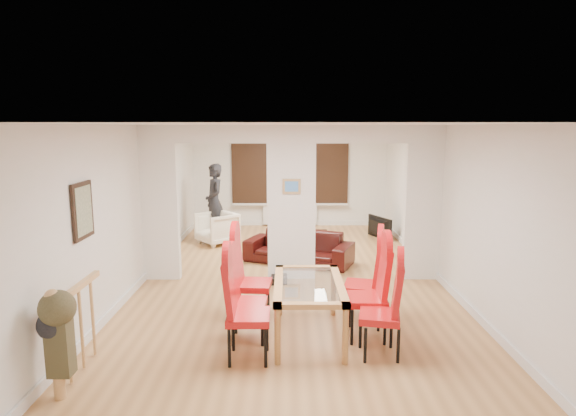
{
  "coord_description": "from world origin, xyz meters",
  "views": [
    {
      "loc": [
        -0.07,
        -7.95,
        2.57
      ],
      "look_at": [
        -0.06,
        0.6,
        1.12
      ],
      "focal_mm": 30.0,
      "sensor_mm": 36.0,
      "label": 1
    }
  ],
  "objects_px": {
    "armchair": "(217,228)",
    "bowl": "(310,230)",
    "sofa": "(299,247)",
    "television": "(376,228)",
    "coffee_table": "(308,236)",
    "dining_table": "(309,310)",
    "dining_chair_lb": "(248,298)",
    "dining_chair_rc": "(363,280)",
    "person": "(215,202)",
    "dining_chair_ra": "(380,309)",
    "dining_chair_rb": "(367,292)",
    "dining_chair_la": "(248,309)",
    "bottle": "(299,225)",
    "dining_chair_lc": "(253,278)"
  },
  "relations": [
    {
      "from": "armchair",
      "to": "bowl",
      "type": "distance_m",
      "value": 2.09
    },
    {
      "from": "sofa",
      "to": "bowl",
      "type": "distance_m",
      "value": 1.84
    },
    {
      "from": "television",
      "to": "coffee_table",
      "type": "relative_size",
      "value": 0.99
    },
    {
      "from": "dining_table",
      "to": "dining_chair_lb",
      "type": "xyz_separation_m",
      "value": [
        -0.73,
        -0.08,
        0.19
      ]
    },
    {
      "from": "dining_chair_rc",
      "to": "person",
      "type": "height_order",
      "value": "person"
    },
    {
      "from": "dining_chair_ra",
      "to": "bowl",
      "type": "distance_m",
      "value": 5.65
    },
    {
      "from": "dining_chair_lb",
      "to": "dining_chair_rb",
      "type": "relative_size",
      "value": 0.91
    },
    {
      "from": "person",
      "to": "coffee_table",
      "type": "bearing_deg",
      "value": 63.95
    },
    {
      "from": "dining_chair_la",
      "to": "bottle",
      "type": "bearing_deg",
      "value": 82.14
    },
    {
      "from": "dining_chair_lc",
      "to": "dining_chair_lb",
      "type": "bearing_deg",
      "value": -87.38
    },
    {
      "from": "dining_chair_rc",
      "to": "dining_chair_ra",
      "type": "bearing_deg",
      "value": -73.83
    },
    {
      "from": "television",
      "to": "dining_chair_ra",
      "type": "bearing_deg",
      "value": 145.49
    },
    {
      "from": "dining_chair_la",
      "to": "bowl",
      "type": "distance_m",
      "value": 5.79
    },
    {
      "from": "dining_chair_la",
      "to": "coffee_table",
      "type": "bearing_deg",
      "value": 80.0
    },
    {
      "from": "sofa",
      "to": "person",
      "type": "xyz_separation_m",
      "value": [
        -1.88,
        1.9,
        0.58
      ]
    },
    {
      "from": "coffee_table",
      "to": "bottle",
      "type": "xyz_separation_m",
      "value": [
        -0.2,
        0.1,
        0.24
      ]
    },
    {
      "from": "dining_chair_rb",
      "to": "armchair",
      "type": "height_order",
      "value": "dining_chair_rb"
    },
    {
      "from": "dining_table",
      "to": "sofa",
      "type": "height_order",
      "value": "dining_table"
    },
    {
      "from": "dining_chair_rb",
      "to": "dining_chair_lc",
      "type": "bearing_deg",
      "value": 160.59
    },
    {
      "from": "dining_chair_rb",
      "to": "person",
      "type": "distance_m",
      "value": 5.87
    },
    {
      "from": "dining_chair_rb",
      "to": "sofa",
      "type": "xyz_separation_m",
      "value": [
        -0.74,
        3.35,
        -0.29
      ]
    },
    {
      "from": "dining_table",
      "to": "dining_chair_rb",
      "type": "distance_m",
      "value": 0.74
    },
    {
      "from": "dining_chair_rb",
      "to": "dining_chair_ra",
      "type": "bearing_deg",
      "value": -79.19
    },
    {
      "from": "dining_chair_lb",
      "to": "bowl",
      "type": "height_order",
      "value": "dining_chair_lb"
    },
    {
      "from": "dining_chair_rb",
      "to": "sofa",
      "type": "bearing_deg",
      "value": 104.2
    },
    {
      "from": "dining_chair_lb",
      "to": "person",
      "type": "distance_m",
      "value": 5.43
    },
    {
      "from": "dining_chair_lc",
      "to": "armchair",
      "type": "relative_size",
      "value": 1.53
    },
    {
      "from": "dining_chair_rb",
      "to": "person",
      "type": "xyz_separation_m",
      "value": [
        -2.62,
        5.25,
        0.28
      ]
    },
    {
      "from": "dining_chair_lb",
      "to": "dining_chair_ra",
      "type": "height_order",
      "value": "dining_chair_ra"
    },
    {
      "from": "dining_chair_rb",
      "to": "coffee_table",
      "type": "xyz_separation_m",
      "value": [
        -0.49,
        5.16,
        -0.49
      ]
    },
    {
      "from": "coffee_table",
      "to": "bottle",
      "type": "distance_m",
      "value": 0.33
    },
    {
      "from": "bowl",
      "to": "armchair",
      "type": "bearing_deg",
      "value": -171.25
    },
    {
      "from": "dining_chair_rc",
      "to": "person",
      "type": "xyz_separation_m",
      "value": [
        -2.65,
        4.74,
        0.3
      ]
    },
    {
      "from": "dining_chair_rc",
      "to": "bottle",
      "type": "bearing_deg",
      "value": 112.3
    },
    {
      "from": "dining_chair_rb",
      "to": "television",
      "type": "height_order",
      "value": "dining_chair_rb"
    },
    {
      "from": "dining_chair_lc",
      "to": "dining_chair_rb",
      "type": "relative_size",
      "value": 1.0
    },
    {
      "from": "dining_chair_lb",
      "to": "bowl",
      "type": "distance_m",
      "value": 5.31
    },
    {
      "from": "person",
      "to": "television",
      "type": "bearing_deg",
      "value": 67.79
    },
    {
      "from": "dining_chair_lb",
      "to": "dining_chair_lc",
      "type": "height_order",
      "value": "dining_chair_lc"
    },
    {
      "from": "dining_table",
      "to": "dining_chair_rb",
      "type": "relative_size",
      "value": 1.26
    },
    {
      "from": "coffee_table",
      "to": "bowl",
      "type": "distance_m",
      "value": 0.13
    },
    {
      "from": "dining_chair_ra",
      "to": "person",
      "type": "relative_size",
      "value": 0.63
    },
    {
      "from": "dining_chair_ra",
      "to": "television",
      "type": "bearing_deg",
      "value": 91.54
    },
    {
      "from": "dining_chair_rc",
      "to": "coffee_table",
      "type": "distance_m",
      "value": 4.7
    },
    {
      "from": "dining_chair_rc",
      "to": "armchair",
      "type": "xyz_separation_m",
      "value": [
        -2.55,
        4.33,
        -0.23
      ]
    },
    {
      "from": "sofa",
      "to": "coffee_table",
      "type": "height_order",
      "value": "sofa"
    },
    {
      "from": "dining_chair_la",
      "to": "television",
      "type": "bearing_deg",
      "value": 65.98
    },
    {
      "from": "dining_chair_la",
      "to": "dining_chair_rb",
      "type": "distance_m",
      "value": 1.49
    },
    {
      "from": "dining_chair_la",
      "to": "coffee_table",
      "type": "distance_m",
      "value": 5.79
    },
    {
      "from": "armchair",
      "to": "bottle",
      "type": "xyz_separation_m",
      "value": [
        1.83,
        0.41,
        -0.01
      ]
    }
  ]
}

